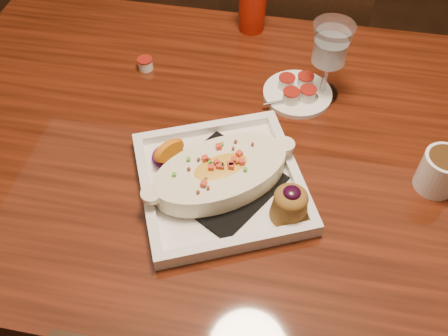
% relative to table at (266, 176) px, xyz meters
% --- Properties ---
extents(floor, '(7.00, 7.00, 0.00)m').
position_rel_table_xyz_m(floor, '(0.00, 0.00, -0.65)').
color(floor, '#321D10').
rests_on(floor, ground).
extents(table, '(1.50, 0.90, 0.75)m').
position_rel_table_xyz_m(table, '(0.00, 0.00, 0.00)').
color(table, maroon).
rests_on(table, floor).
extents(chair_far, '(0.42, 0.42, 0.93)m').
position_rel_table_xyz_m(chair_far, '(-0.00, 0.63, -0.15)').
color(chair_far, black).
rests_on(chair_far, floor).
extents(plate, '(0.39, 0.39, 0.08)m').
position_rel_table_xyz_m(plate, '(-0.07, -0.12, 0.13)').
color(plate, white).
rests_on(plate, table).
extents(coffee_mug, '(0.11, 0.08, 0.08)m').
position_rel_table_xyz_m(coffee_mug, '(0.32, -0.04, 0.14)').
color(coffee_mug, white).
rests_on(coffee_mug, table).
extents(goblet, '(0.08, 0.08, 0.18)m').
position_rel_table_xyz_m(goblet, '(0.09, 0.17, 0.22)').
color(goblet, silver).
rests_on(goblet, table).
extents(saucer, '(0.15, 0.15, 0.10)m').
position_rel_table_xyz_m(saucer, '(0.04, 0.16, 0.11)').
color(saucer, white).
rests_on(saucer, table).
extents(creamer_loose, '(0.04, 0.04, 0.03)m').
position_rel_table_xyz_m(creamer_loose, '(-0.31, 0.19, 0.11)').
color(creamer_loose, white).
rests_on(creamer_loose, table).
extents(red_tumbler, '(0.07, 0.07, 0.12)m').
position_rel_table_xyz_m(red_tumbler, '(-0.10, 0.39, 0.16)').
color(red_tumbler, '#AD1B0C').
rests_on(red_tumbler, table).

